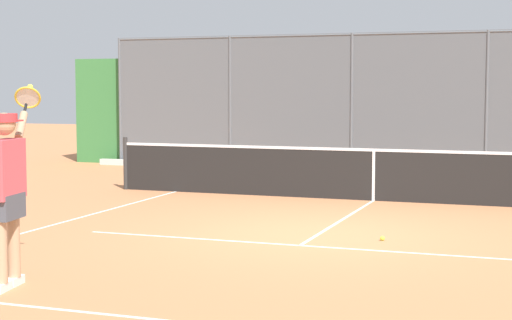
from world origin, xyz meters
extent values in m
plane|color=#C67A4C|center=(0.00, 0.00, 0.00)|extent=(60.00, 60.00, 0.00)
cube|color=white|center=(0.00, 0.85, 0.00)|extent=(6.24, 0.05, 0.01)
cube|color=white|center=(4.00, 0.42, 0.00)|extent=(0.05, 8.49, 0.01)
cube|color=white|center=(0.00, -1.49, 0.00)|extent=(0.05, 4.67, 0.01)
cylinder|color=#565B60|center=(-1.59, -8.75, 1.70)|extent=(0.07, 0.07, 3.40)
cylinder|color=#565B60|center=(1.59, -8.75, 1.70)|extent=(0.07, 0.07, 3.40)
cylinder|color=#565B60|center=(4.78, -8.75, 1.70)|extent=(0.07, 0.07, 3.40)
cylinder|color=#565B60|center=(7.97, -8.75, 1.70)|extent=(0.07, 0.07, 3.40)
cylinder|color=#565B60|center=(0.00, -8.75, 3.36)|extent=(15.94, 0.05, 0.05)
cube|color=#565B60|center=(0.00, -8.75, 1.70)|extent=(15.94, 0.02, 3.40)
cube|color=#387A3D|center=(0.00, -9.40, 1.43)|extent=(18.94, 0.90, 2.86)
cube|color=silver|center=(0.00, -8.57, 0.07)|extent=(16.94, 0.18, 0.15)
cylinder|color=#2D2D2D|center=(5.13, -3.82, 0.54)|extent=(0.09, 0.09, 1.07)
cube|color=black|center=(0.00, -3.82, 0.46)|extent=(10.18, 0.02, 0.91)
cube|color=white|center=(0.00, -3.82, 0.94)|extent=(10.18, 0.04, 0.05)
cube|color=white|center=(0.00, -3.82, 0.46)|extent=(0.05, 0.04, 0.91)
cube|color=silver|center=(2.14, 4.27, 0.04)|extent=(0.15, 0.27, 0.09)
cylinder|color=tan|center=(2.14, 4.27, 0.51)|extent=(0.13, 0.13, 0.85)
cube|color=silver|center=(2.19, 3.98, 0.04)|extent=(0.15, 0.27, 0.09)
cylinder|color=tan|center=(2.19, 3.98, 0.51)|extent=(0.13, 0.13, 0.85)
cube|color=#474C56|center=(2.17, 4.12, 0.86)|extent=(0.29, 0.47, 0.26)
cube|color=#DB4C56|center=(2.17, 4.12, 1.24)|extent=(0.29, 0.55, 0.61)
cylinder|color=tan|center=(2.29, 3.65, 1.67)|extent=(0.25, 0.40, 0.31)
sphere|color=tan|center=(2.17, 4.12, 1.70)|extent=(0.23, 0.23, 0.23)
cylinder|color=red|center=(2.17, 4.12, 1.77)|extent=(0.31, 0.31, 0.09)
cube|color=red|center=(2.19, 4.00, 1.73)|extent=(0.23, 0.24, 0.02)
cylinder|color=black|center=(2.40, 3.42, 1.84)|extent=(0.10, 0.17, 0.13)
torus|color=gold|center=(2.48, 3.25, 1.96)|extent=(0.34, 0.29, 0.26)
cylinder|color=silver|center=(2.48, 3.25, 1.96)|extent=(0.28, 0.23, 0.21)
sphere|color=#D6E042|center=(2.56, 3.09, 2.08)|extent=(0.07, 0.07, 0.07)
sphere|color=#C1D138|center=(-0.95, 0.13, 0.03)|extent=(0.07, 0.07, 0.07)
camera|label=1|loc=(-3.14, 11.28, 2.07)|focal=58.78mm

